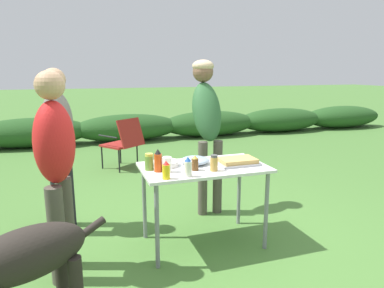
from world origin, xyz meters
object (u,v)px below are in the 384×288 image
at_px(mustard_bottle, 166,170).
at_px(spice_jar, 214,163).
at_px(standing_person_in_red_jacket, 207,115).
at_px(dog, 16,265).
at_px(beer_bottle, 195,163).
at_px(plate_stack, 165,163).
at_px(standing_person_in_navy_coat, 56,159).
at_px(standing_person_in_gray_fleece, 58,136).
at_px(folding_table, 204,174).
at_px(food_tray, 237,161).
at_px(mixing_bowl, 195,160).
at_px(hot_sauce_bottle, 158,161).
at_px(mayo_bottle, 188,167).
at_px(relish_jar, 149,162).
at_px(camp_chair_green_behind_table, 124,141).
at_px(paper_cup_stack, 167,165).

bearing_deg(mustard_bottle, spice_jar, 11.30).
bearing_deg(standing_person_in_red_jacket, dog, -136.09).
bearing_deg(beer_bottle, plate_stack, 134.60).
bearing_deg(standing_person_in_navy_coat, dog, -177.41).
distance_m(standing_person_in_red_jacket, standing_person_in_navy_coat, 1.75).
distance_m(standing_person_in_red_jacket, standing_person_in_gray_fleece, 1.53).
xyz_separation_m(spice_jar, standing_person_in_red_jacket, (0.28, 0.91, 0.28)).
distance_m(folding_table, food_tray, 0.33).
bearing_deg(food_tray, mixing_bowl, 160.53).
distance_m(food_tray, hot_sauce_bottle, 0.73).
height_order(hot_sauce_bottle, standing_person_in_gray_fleece, standing_person_in_gray_fleece).
bearing_deg(mayo_bottle, mustard_bottle, -178.76).
height_order(plate_stack, relish_jar, relish_jar).
xyz_separation_m(dog, camp_chair_green_behind_table, (1.02, 3.59, -0.09)).
bearing_deg(food_tray, relish_jar, 174.75).
distance_m(paper_cup_stack, standing_person_in_gray_fleece, 1.17).
height_order(plate_stack, standing_person_in_red_jacket, standing_person_in_red_jacket).
height_order(beer_bottle, camp_chair_green_behind_table, beer_bottle).
bearing_deg(standing_person_in_red_jacket, plate_stack, -134.70).
xyz_separation_m(folding_table, paper_cup_stack, (-0.35, -0.08, 0.14)).
bearing_deg(spice_jar, hot_sauce_bottle, 164.36).
height_order(spice_jar, camp_chair_green_behind_table, spice_jar).
xyz_separation_m(mayo_bottle, standing_person_in_gray_fleece, (-0.99, 0.95, 0.14)).
bearing_deg(paper_cup_stack, standing_person_in_gray_fleece, 138.10).
bearing_deg(hot_sauce_bottle, mustard_bottle, -85.83).
bearing_deg(standing_person_in_red_jacket, beer_bottle, -116.64).
height_order(mixing_bowl, standing_person_in_red_jacket, standing_person_in_red_jacket).
bearing_deg(mustard_bottle, camp_chair_green_behind_table, 89.22).
relative_size(standing_person_in_red_jacket, standing_person_in_gray_fleece, 1.06).
bearing_deg(relish_jar, dog, -134.60).
distance_m(folding_table, dog, 1.65).
distance_m(mixing_bowl, relish_jar, 0.43).
relative_size(plate_stack, relish_jar, 1.66).
distance_m(hot_sauce_bottle, standing_person_in_navy_coat, 0.79).
height_order(mustard_bottle, standing_person_in_gray_fleece, standing_person_in_gray_fleece).
distance_m(paper_cup_stack, mustard_bottle, 0.19).
xyz_separation_m(relish_jar, standing_person_in_gray_fleece, (-0.74, 0.67, 0.15)).
relative_size(hot_sauce_bottle, mustard_bottle, 1.33).
distance_m(spice_jar, standing_person_in_navy_coat, 1.24).
bearing_deg(beer_bottle, food_tray, 7.77).
distance_m(plate_stack, mixing_bowl, 0.27).
bearing_deg(camp_chair_green_behind_table, mayo_bottle, -123.60).
distance_m(spice_jar, standing_person_in_gray_fleece, 1.53).
bearing_deg(folding_table, dog, -147.34).
relative_size(mixing_bowl, standing_person_in_navy_coat, 0.16).
xyz_separation_m(plate_stack, mayo_bottle, (0.10, -0.36, 0.05)).
relative_size(mustard_bottle, standing_person_in_gray_fleece, 0.09).
distance_m(hot_sauce_bottle, dog, 1.31).
xyz_separation_m(food_tray, paper_cup_stack, (-0.66, -0.03, 0.04)).
xyz_separation_m(mayo_bottle, mustard_bottle, (-0.18, -0.00, -0.01)).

